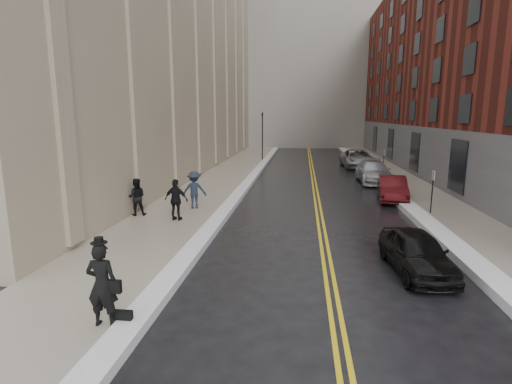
% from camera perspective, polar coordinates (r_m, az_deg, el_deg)
% --- Properties ---
extents(ground, '(160.00, 160.00, 0.00)m').
position_cam_1_polar(ground, '(12.92, -0.96, -11.18)').
color(ground, black).
rests_on(ground, ground).
extents(sidewalk_left, '(4.00, 64.00, 0.15)m').
position_cam_1_polar(sidewalk_left, '(28.92, -5.63, 1.36)').
color(sidewalk_left, gray).
rests_on(sidewalk_left, ground).
extents(sidewalk_right, '(3.00, 64.00, 0.15)m').
position_cam_1_polar(sidewalk_right, '(29.22, 21.22, 0.76)').
color(sidewalk_right, gray).
rests_on(sidewalk_right, ground).
extents(lane_stripe_a, '(0.12, 64.00, 0.01)m').
position_cam_1_polar(lane_stripe_a, '(28.29, 8.13, 0.94)').
color(lane_stripe_a, gold).
rests_on(lane_stripe_a, ground).
extents(lane_stripe_b, '(0.12, 64.00, 0.01)m').
position_cam_1_polar(lane_stripe_b, '(28.30, 8.61, 0.93)').
color(lane_stripe_b, gold).
rests_on(lane_stripe_b, ground).
extents(snow_ridge_left, '(0.70, 60.80, 0.26)m').
position_cam_1_polar(snow_ridge_left, '(28.51, -1.11, 1.38)').
color(snow_ridge_left, white).
rests_on(snow_ridge_left, ground).
extents(snow_ridge_right, '(0.85, 60.80, 0.30)m').
position_cam_1_polar(snow_ridge_right, '(28.80, 17.66, 1.00)').
color(snow_ridge_right, white).
rests_on(snow_ridge_right, ground).
extents(building_right, '(14.00, 50.00, 18.00)m').
position_cam_1_polar(building_right, '(38.54, 32.26, 15.48)').
color(building_right, maroon).
rests_on(building_right, ground).
extents(tower_far_right, '(22.00, 18.00, 44.00)m').
position_cam_1_polar(tower_far_right, '(80.68, 16.65, 22.77)').
color(tower_far_right, slate).
rests_on(tower_far_right, ground).
extents(traffic_signal, '(0.18, 0.15, 5.20)m').
position_cam_1_polar(traffic_signal, '(42.11, 0.92, 8.52)').
color(traffic_signal, black).
rests_on(traffic_signal, ground).
extents(parking_sign_near, '(0.06, 0.35, 2.23)m').
position_cam_1_polar(parking_sign_near, '(21.13, 23.89, 0.44)').
color(parking_sign_near, black).
rests_on(parking_sign_near, ground).
extents(parking_sign_far, '(0.06, 0.35, 2.23)m').
position_cam_1_polar(parking_sign_far, '(32.67, 17.77, 4.26)').
color(parking_sign_far, black).
rests_on(parking_sign_far, ground).
extents(car_black, '(1.89, 4.00, 1.32)m').
position_cam_1_polar(car_black, '(13.54, 21.94, -7.96)').
color(car_black, black).
rests_on(car_black, ground).
extents(car_maroon, '(1.97, 4.37, 1.39)m').
position_cam_1_polar(car_maroon, '(24.30, 18.90, 0.47)').
color(car_maroon, '#460C0E').
rests_on(car_maroon, ground).
extents(car_silver_near, '(2.25, 5.40, 1.56)m').
position_cam_1_polar(car_silver_near, '(30.42, 16.44, 2.77)').
color(car_silver_near, '#A6A9AD').
rests_on(car_silver_near, ground).
extents(car_silver_far, '(2.95, 6.04, 1.65)m').
position_cam_1_polar(car_silver_far, '(38.97, 14.32, 4.66)').
color(car_silver_far, '#9EA0A6').
rests_on(car_silver_far, ground).
extents(pedestrian_main, '(0.72, 0.49, 1.96)m').
position_cam_1_polar(pedestrian_main, '(9.79, -21.12, -12.26)').
color(pedestrian_main, black).
rests_on(pedestrian_main, sidewalk_left).
extents(pedestrian_a, '(1.02, 0.89, 1.78)m').
position_cam_1_polar(pedestrian_a, '(19.78, -16.71, -0.68)').
color(pedestrian_a, black).
rests_on(pedestrian_a, sidewalk_left).
extents(pedestrian_b, '(1.35, 0.95, 1.90)m').
position_cam_1_polar(pedestrian_b, '(20.64, -8.82, 0.30)').
color(pedestrian_b, '#1B2331').
rests_on(pedestrian_b, sidewalk_left).
extents(pedestrian_c, '(1.16, 0.60, 1.89)m').
position_cam_1_polar(pedestrian_c, '(18.40, -11.33, -1.10)').
color(pedestrian_c, black).
rests_on(pedestrian_c, sidewalk_left).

